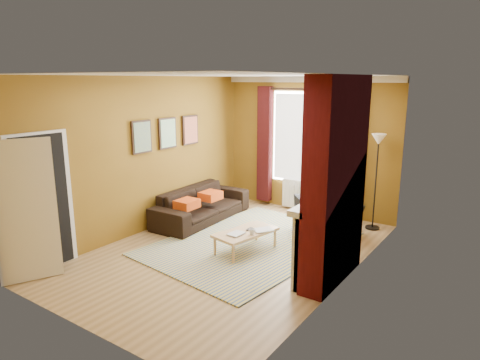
# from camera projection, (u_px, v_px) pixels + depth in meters

# --- Properties ---
(ground) EXTENTS (5.50, 5.50, 0.00)m
(ground) POSITION_uv_depth(u_px,v_px,m) (231.00, 251.00, 6.98)
(ground) COLOR olive
(ground) RESTS_ON ground
(room_walls) EXTENTS (3.82, 5.54, 2.83)m
(room_walls) POSITION_uv_depth(u_px,v_px,m) (275.00, 170.00, 6.54)
(room_walls) COLOR brown
(room_walls) RESTS_ON ground
(striped_rug) EXTENTS (2.87, 3.71, 0.02)m
(striped_rug) POSITION_uv_depth(u_px,v_px,m) (250.00, 243.00, 7.30)
(striped_rug) COLOR #34548F
(striped_rug) RESTS_ON ground
(sofa) EXTENTS (0.94, 2.24, 0.65)m
(sofa) POSITION_uv_depth(u_px,v_px,m) (202.00, 204.00, 8.47)
(sofa) COLOR black
(sofa) RESTS_ON ground
(armchair) EXTENTS (1.36, 1.35, 0.67)m
(armchair) POSITION_uv_depth(u_px,v_px,m) (327.00, 217.00, 7.66)
(armchair) COLOR black
(armchair) RESTS_ON ground
(coffee_table) EXTENTS (0.73, 1.14, 0.35)m
(coffee_table) POSITION_uv_depth(u_px,v_px,m) (246.00, 233.00, 6.90)
(coffee_table) COLOR tan
(coffee_table) RESTS_ON ground
(wicker_stool) EXTENTS (0.43, 0.43, 0.43)m
(wicker_stool) POSITION_uv_depth(u_px,v_px,m) (318.00, 208.00, 8.60)
(wicker_stool) COLOR #997042
(wicker_stool) RESTS_ON ground
(floor_lamp) EXTENTS (0.34, 0.34, 1.79)m
(floor_lamp) POSITION_uv_depth(u_px,v_px,m) (378.00, 155.00, 7.73)
(floor_lamp) COLOR black
(floor_lamp) RESTS_ON ground
(book_a) EXTENTS (0.21, 0.28, 0.03)m
(book_a) POSITION_uv_depth(u_px,v_px,m) (231.00, 232.00, 6.80)
(book_a) COLOR #999999
(book_a) RESTS_ON coffee_table
(book_b) EXTENTS (0.36, 0.38, 0.02)m
(book_b) POSITION_uv_depth(u_px,v_px,m) (260.00, 228.00, 7.01)
(book_b) COLOR #999999
(book_b) RESTS_ON coffee_table
(mug) EXTENTS (0.12, 0.12, 0.10)m
(mug) POSITION_uv_depth(u_px,v_px,m) (252.00, 232.00, 6.73)
(mug) COLOR #999999
(mug) RESTS_ON coffee_table
(tv_remote) EXTENTS (0.05, 0.15, 0.02)m
(tv_remote) POSITION_uv_depth(u_px,v_px,m) (249.00, 229.00, 6.96)
(tv_remote) COLOR #242426
(tv_remote) RESTS_ON coffee_table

